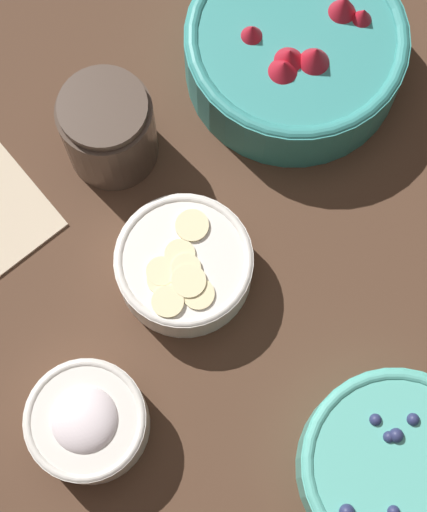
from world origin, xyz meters
name	(u,v)px	position (x,y,z in m)	size (l,w,h in m)	color
ground_plane	(248,241)	(0.00, 0.00, 0.00)	(4.00, 4.00, 0.00)	#4C3323
bowl_strawberries	(295,49)	(0.17, -0.10, 0.04)	(0.22, 0.22, 0.09)	teal
bowl_blueberries	(396,468)	(-0.25, -0.06, 0.03)	(0.17, 0.17, 0.06)	#56B7A8
bowl_bananas	(184,265)	(-0.01, 0.07, 0.03)	(0.13, 0.13, 0.05)	white
bowl_cream	(87,422)	(-0.13, 0.19, 0.03)	(0.11, 0.11, 0.06)	silver
jar_chocolate	(109,131)	(0.13, 0.10, 0.05)	(0.09, 0.09, 0.10)	#4C3D33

